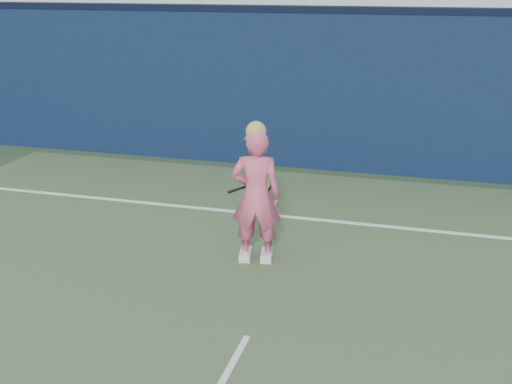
% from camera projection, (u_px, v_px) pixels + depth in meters
% --- Properties ---
extents(backstop_wall, '(24.00, 0.40, 2.50)m').
position_uv_depth(backstop_wall, '(343.00, 93.00, 10.32)').
color(backstop_wall, '#0C1B36').
rests_on(backstop_wall, ground).
extents(wall_cap, '(24.00, 0.42, 0.10)m').
position_uv_depth(wall_cap, '(347.00, 10.00, 9.90)').
color(wall_cap, black).
rests_on(wall_cap, backstop_wall).
extents(player, '(0.61, 0.45, 1.59)m').
position_uv_depth(player, '(256.00, 195.00, 7.02)').
color(player, '#E4587D').
rests_on(player, ground).
extents(racket, '(0.51, 0.27, 0.29)m').
position_uv_depth(racket, '(259.00, 183.00, 7.48)').
color(racket, black).
rests_on(racket, ground).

